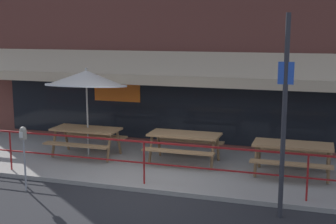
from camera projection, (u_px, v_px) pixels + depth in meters
name	position (u px, v px, depth m)	size (l,w,h in m)	color
ground_plane	(139.00, 192.00, 10.09)	(120.00, 120.00, 0.00)	#232326
patio_deck	(168.00, 165.00, 11.96)	(15.00, 4.00, 0.10)	gray
restaurant_building	(191.00, 15.00, 13.37)	(15.00, 1.60, 7.81)	brown
patio_railing	(144.00, 153.00, 10.23)	(13.84, 0.04, 0.97)	maroon
picnic_table_left	(86.00, 134.00, 12.50)	(1.80, 1.42, 0.76)	#997047
picnic_table_centre	(184.00, 140.00, 11.87)	(1.80, 1.42, 0.76)	#997047
picnic_table_right	(293.00, 150.00, 10.82)	(1.80, 1.42, 0.76)	#997047
patio_umbrella_left	(86.00, 79.00, 12.33)	(2.14, 2.14, 2.39)	#B7B2A8
parking_meter_near	(23.00, 139.00, 10.02)	(0.15, 0.16, 1.42)	gray
street_sign_pole	(284.00, 116.00, 8.43)	(0.28, 0.09, 3.76)	#2D2D33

